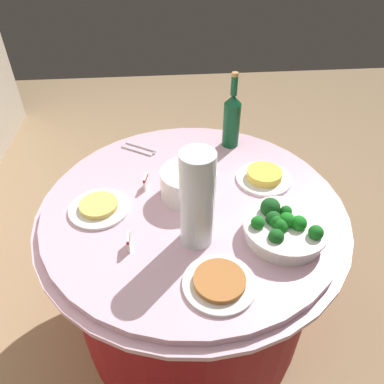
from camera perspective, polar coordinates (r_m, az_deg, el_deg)
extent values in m
plane|color=#9E7F5B|center=(1.97, 0.00, -18.01)|extent=(6.00, 6.00, 0.00)
cylinder|color=maroon|center=(1.69, 0.00, -11.73)|extent=(1.01, 1.01, 0.69)
cylinder|color=#E0B2C6|center=(1.43, 0.00, -2.79)|extent=(1.16, 1.16, 0.02)
cylinder|color=#E0B2C6|center=(1.41, 0.00, -2.03)|extent=(1.10, 1.10, 0.03)
cylinder|color=white|center=(1.29, 13.80, -5.83)|extent=(0.26, 0.26, 0.05)
cylinder|color=white|center=(1.27, 14.01, -4.85)|extent=(0.28, 0.28, 0.01)
sphere|color=#19561E|center=(1.26, 12.22, -4.00)|extent=(0.05, 0.05, 0.05)
sphere|color=#196A1E|center=(1.27, 14.87, -4.51)|extent=(0.04, 0.04, 0.04)
sphere|color=#19831E|center=(1.24, 13.34, -5.16)|extent=(0.04, 0.04, 0.04)
sphere|color=#19841E|center=(1.26, 14.17, -4.17)|extent=(0.05, 0.05, 0.05)
sphere|color=#19681E|center=(1.30, 14.05, -2.87)|extent=(0.04, 0.04, 0.04)
sphere|color=#19551E|center=(1.29, 11.78, -2.31)|extent=(0.07, 0.07, 0.07)
sphere|color=#196E1E|center=(1.24, 13.27, -5.01)|extent=(0.04, 0.04, 0.04)
sphere|color=#19801E|center=(1.26, 15.89, -4.59)|extent=(0.05, 0.05, 0.05)
sphere|color=#196D1E|center=(1.25, 12.55, -4.40)|extent=(0.04, 0.04, 0.04)
sphere|color=#19761E|center=(1.23, 9.93, -4.62)|extent=(0.04, 0.04, 0.04)
sphere|color=#19701E|center=(1.24, 18.26, -5.86)|extent=(0.05, 0.05, 0.05)
sphere|color=#195C1E|center=(1.21, 12.63, -6.64)|extent=(0.05, 0.05, 0.05)
cylinder|color=white|center=(1.43, -0.52, -0.25)|extent=(0.21, 0.21, 0.01)
cylinder|color=white|center=(1.42, -0.52, 0.05)|extent=(0.21, 0.21, 0.01)
cylinder|color=white|center=(1.42, -0.52, 0.37)|extent=(0.21, 0.21, 0.01)
cylinder|color=white|center=(1.41, -0.52, 0.68)|extent=(0.21, 0.21, 0.01)
cylinder|color=white|center=(1.41, -0.53, 1.00)|extent=(0.21, 0.21, 0.01)
cylinder|color=white|center=(1.40, -0.53, 1.32)|extent=(0.21, 0.21, 0.01)
cylinder|color=white|center=(1.39, -0.53, 1.64)|extent=(0.21, 0.21, 0.01)
cylinder|color=white|center=(1.39, -0.53, 1.97)|extent=(0.21, 0.21, 0.01)
cylinder|color=white|center=(1.38, -0.54, 2.29)|extent=(0.21, 0.21, 0.01)
cylinder|color=white|center=(1.37, -0.54, 2.63)|extent=(0.21, 0.21, 0.01)
cylinder|color=white|center=(1.37, -0.54, 2.96)|extent=(0.21, 0.21, 0.01)
cylinder|color=#0D4826|center=(1.68, 5.97, 10.08)|extent=(0.07, 0.07, 0.20)
cone|color=#0D4826|center=(1.62, 6.26, 13.76)|extent=(0.07, 0.07, 0.04)
cylinder|color=#0D4826|center=(1.60, 6.42, 15.70)|extent=(0.03, 0.03, 0.08)
cylinder|color=#B2844C|center=(1.58, 6.55, 17.28)|extent=(0.03, 0.03, 0.02)
cylinder|color=silver|center=(1.15, 0.59, -1.21)|extent=(0.11, 0.11, 0.34)
sphere|color=#E5B26B|center=(1.25, 0.46, -5.09)|extent=(0.06, 0.06, 0.06)
sphere|color=#E5B26B|center=(1.23, -0.25, -6.16)|extent=(0.06, 0.06, 0.06)
sphere|color=#E5B26B|center=(1.23, 1.44, -6.06)|extent=(0.06, 0.06, 0.06)
sphere|color=#72C64C|center=(1.21, -0.07, -3.46)|extent=(0.06, 0.06, 0.06)
sphere|color=#72C64C|center=(1.19, 0.22, -4.64)|extent=(0.06, 0.06, 0.06)
sphere|color=#72C64C|center=(1.20, 1.55, -3.87)|extent=(0.06, 0.06, 0.06)
sphere|color=red|center=(1.17, -0.41, -1.90)|extent=(0.06, 0.06, 0.06)
sphere|color=red|center=(1.15, 0.84, -2.77)|extent=(0.06, 0.06, 0.06)
sphere|color=red|center=(1.18, 1.32, -1.62)|extent=(0.06, 0.06, 0.06)
sphere|color=#E5B26B|center=(1.13, -0.41, -0.29)|extent=(0.06, 0.06, 0.06)
sphere|color=#E5B26B|center=(1.12, 1.41, -0.54)|extent=(0.06, 0.06, 0.06)
sphere|color=#E5B26B|center=(1.15, 0.81, 0.58)|extent=(0.06, 0.06, 0.06)
sphere|color=#72C64C|center=(1.08, -0.05, 1.52)|extent=(0.06, 0.06, 0.06)
sphere|color=#72C64C|center=(1.10, 1.71, 1.97)|extent=(0.06, 0.06, 0.06)
sphere|color=#72C64C|center=(1.11, 0.20, 2.67)|extent=(0.06, 0.06, 0.06)
cylinder|color=silver|center=(1.69, -8.43, 6.17)|extent=(0.09, 0.14, 0.01)
cylinder|color=silver|center=(1.71, -7.76, 6.76)|extent=(0.09, 0.14, 0.01)
sphere|color=silver|center=(1.66, -5.80, 5.80)|extent=(0.01, 0.01, 0.01)
cylinder|color=white|center=(1.53, 10.80, 1.98)|extent=(0.22, 0.22, 0.01)
cylinder|color=#F2D14C|center=(1.52, 10.90, 2.64)|extent=(0.14, 0.14, 0.03)
cylinder|color=white|center=(1.41, -13.87, -2.44)|extent=(0.22, 0.22, 0.01)
cylinder|color=#EACC60|center=(1.40, -13.96, -1.97)|extent=(0.14, 0.14, 0.02)
cylinder|color=white|center=(1.14, 4.15, -13.68)|extent=(0.22, 0.22, 0.01)
cylinder|color=#B77038|center=(1.13, 4.18, -13.22)|extent=(0.15, 0.15, 0.02)
cube|color=white|center=(1.24, -9.55, -7.43)|extent=(0.05, 0.01, 0.05)
cube|color=maroon|center=(1.22, -9.64, -6.87)|extent=(0.05, 0.01, 0.01)
cube|color=white|center=(1.46, -7.01, 1.57)|extent=(0.05, 0.02, 0.05)
cube|color=maroon|center=(1.45, -7.06, 2.12)|extent=(0.05, 0.02, 0.01)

